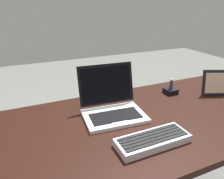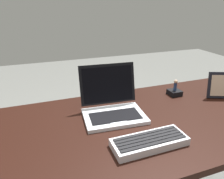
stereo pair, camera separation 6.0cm
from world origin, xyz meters
The scene contains 6 objects.
desk centered at (0.00, 0.00, 0.63)m, with size 1.71×0.73×0.73m.
laptop_front centered at (-0.03, 0.10, 0.78)m, with size 0.31×0.28×0.23m.
external_keyboard centered at (0.03, -0.18, 0.75)m, with size 0.30×0.11×0.04m.
photo_frame centered at (0.63, 0.08, 0.81)m, with size 0.15×0.09×0.15m.
figurine_stand centered at (0.41, 0.20, 0.74)m, with size 0.07×0.07×0.03m, color black.
figurine centered at (0.41, 0.20, 0.80)m, with size 0.02×0.02×0.07m.
Camera 2 is at (-0.34, -0.77, 1.25)m, focal length 33.63 mm.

